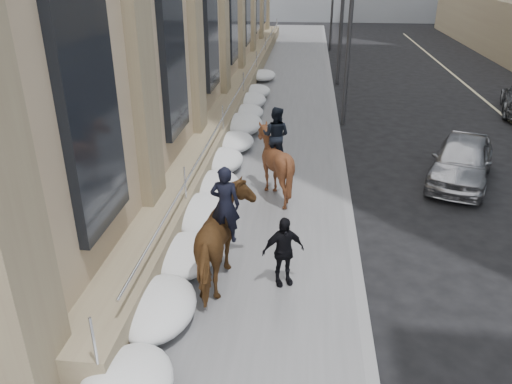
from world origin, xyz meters
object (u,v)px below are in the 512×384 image
mounted_horse_right (274,160)px  pedestrian (283,251)px  car_silver (462,160)px  mounted_horse_left (225,238)px

mounted_horse_right → pedestrian: size_ratio=1.66×
pedestrian → car_silver: bearing=27.3°
mounted_horse_right → car_silver: 6.30m
mounted_horse_left → pedestrian: mounted_horse_left is taller
pedestrian → mounted_horse_left: bearing=160.6°
mounted_horse_left → mounted_horse_right: size_ratio=1.00×
mounted_horse_right → car_silver: (5.99, 1.87, -0.51)m
pedestrian → car_silver: pedestrian is taller
pedestrian → mounted_horse_right: bearing=74.1°
pedestrian → car_silver: 8.47m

